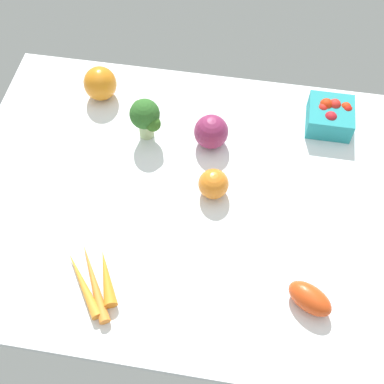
% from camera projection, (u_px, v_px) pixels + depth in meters
% --- Properties ---
extents(tablecloth, '(1.04, 0.76, 0.02)m').
position_uv_depth(tablecloth, '(192.00, 199.00, 1.14)').
color(tablecloth, white).
rests_on(tablecloth, ground).
extents(carrot_bunch, '(0.14, 0.17, 0.03)m').
position_uv_depth(carrot_bunch, '(95.00, 280.00, 1.01)').
color(carrot_bunch, orange).
rests_on(carrot_bunch, tablecloth).
extents(broccoli_head, '(0.08, 0.08, 0.11)m').
position_uv_depth(broccoli_head, '(145.00, 116.00, 1.17)').
color(broccoli_head, '#A8C185').
rests_on(broccoli_head, tablecloth).
extents(heirloom_tomato_orange, '(0.07, 0.07, 0.07)m').
position_uv_depth(heirloom_tomato_orange, '(213.00, 184.00, 1.10)').
color(heirloom_tomato_orange, orange).
rests_on(heirloom_tomato_orange, tablecloth).
extents(roma_tomato, '(0.11, 0.09, 0.05)m').
position_uv_depth(roma_tomato, '(310.00, 299.00, 0.97)').
color(roma_tomato, '#DC4618').
rests_on(roma_tomato, tablecloth).
extents(red_onion_center, '(0.08, 0.08, 0.08)m').
position_uv_depth(red_onion_center, '(211.00, 132.00, 1.17)').
color(red_onion_center, '#842750').
rests_on(red_onion_center, tablecloth).
extents(bell_pepper_orange, '(0.09, 0.09, 0.09)m').
position_uv_depth(bell_pepper_orange, '(100.00, 84.00, 1.25)').
color(bell_pepper_orange, orange).
rests_on(bell_pepper_orange, tablecloth).
extents(berry_basket, '(0.11, 0.11, 0.07)m').
position_uv_depth(berry_basket, '(330.00, 115.00, 1.21)').
color(berry_basket, teal).
rests_on(berry_basket, tablecloth).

